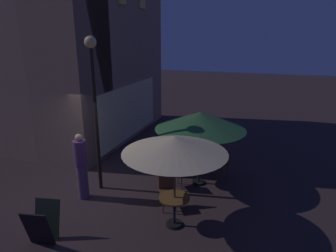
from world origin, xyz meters
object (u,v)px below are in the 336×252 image
at_px(cafe_chair_3, 171,170).
at_px(patron_standing_0, 81,166).
at_px(street_lamp_near_corner, 94,90).
at_px(cafe_chair_2, 188,155).
at_px(patio_umbrella_1, 200,121).
at_px(patio_umbrella_0, 175,145).
at_px(cafe_table_0, 174,205).
at_px(cafe_chair_1, 222,161).
at_px(menu_sandwich_board, 43,224).
at_px(cafe_table_1, 199,167).
at_px(cafe_chair_0, 167,188).

xyz_separation_m(cafe_chair_3, patron_standing_0, (-1.27, 2.06, 0.35)).
distance_m(street_lamp_near_corner, cafe_chair_3, 3.05).
height_order(cafe_chair_2, patron_standing_0, patron_standing_0).
relative_size(street_lamp_near_corner, patio_umbrella_1, 1.64).
xyz_separation_m(patio_umbrella_0, patron_standing_0, (0.39, 2.67, -1.06)).
xyz_separation_m(street_lamp_near_corner, cafe_chair_3, (0.66, -1.91, -2.28)).
bearing_deg(cafe_table_0, cafe_chair_1, -13.94).
height_order(street_lamp_near_corner, cafe_chair_1, street_lamp_near_corner).
distance_m(patio_umbrella_0, cafe_chair_1, 3.11).
bearing_deg(menu_sandwich_board, cafe_chair_1, -47.60).
xyz_separation_m(cafe_table_1, cafe_chair_1, (0.52, -0.60, 0.03)).
height_order(cafe_table_1, patio_umbrella_1, patio_umbrella_1).
xyz_separation_m(menu_sandwich_board, patio_umbrella_1, (3.60, -2.49, 1.48)).
relative_size(cafe_chair_2, patron_standing_0, 0.54).
bearing_deg(street_lamp_near_corner, cafe_chair_2, -49.43).
bearing_deg(cafe_chair_0, cafe_chair_1, 121.66).
distance_m(cafe_table_1, cafe_chair_2, 0.79).
xyz_separation_m(cafe_table_1, cafe_chair_2, (0.61, 0.50, 0.06)).
height_order(cafe_table_0, patio_umbrella_1, patio_umbrella_1).
xyz_separation_m(patio_umbrella_1, cafe_chair_2, (0.61, 0.50, -1.34)).
distance_m(patio_umbrella_1, cafe_chair_2, 1.55).
distance_m(patio_umbrella_1, cafe_chair_1, 1.58).
bearing_deg(cafe_chair_1, patron_standing_0, -6.35).
relative_size(cafe_chair_1, patron_standing_0, 0.51).
bearing_deg(street_lamp_near_corner, cafe_table_1, -65.52).
distance_m(street_lamp_near_corner, cafe_chair_0, 3.15).
relative_size(patio_umbrella_0, patio_umbrella_1, 0.89).
bearing_deg(patio_umbrella_1, cafe_chair_1, -49.07).
distance_m(cafe_table_0, patio_umbrella_0, 1.45).
bearing_deg(patron_standing_0, cafe_table_1, -100.51).
height_order(patio_umbrella_0, cafe_chair_2, patio_umbrella_0).
bearing_deg(cafe_chair_1, cafe_chair_2, -45.43).
height_order(cafe_chair_0, cafe_chair_2, cafe_chair_2).
distance_m(cafe_chair_0, patron_standing_0, 2.32).
distance_m(cafe_table_0, cafe_chair_0, 0.79).
height_order(cafe_table_0, cafe_table_1, cafe_table_0).
distance_m(menu_sandwich_board, cafe_chair_2, 4.66).
relative_size(patio_umbrella_1, cafe_chair_0, 2.87).
bearing_deg(cafe_chair_0, street_lamp_near_corner, -128.86).
relative_size(cafe_table_1, patio_umbrella_0, 0.33).
bearing_deg(patio_umbrella_0, cafe_table_1, -1.78).
relative_size(patio_umbrella_0, patron_standing_0, 1.26).
distance_m(patio_umbrella_0, cafe_chair_3, 2.26).
height_order(menu_sandwich_board, patron_standing_0, patron_standing_0).
height_order(patio_umbrella_0, cafe_chair_0, patio_umbrella_0).
relative_size(street_lamp_near_corner, patron_standing_0, 2.32).
xyz_separation_m(menu_sandwich_board, patio_umbrella_0, (1.43, -2.42, 1.53)).
xyz_separation_m(cafe_chair_0, cafe_chair_2, (2.10, 0.03, 0.05)).
distance_m(cafe_table_1, patron_standing_0, 3.29).
bearing_deg(street_lamp_near_corner, cafe_table_0, -111.56).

